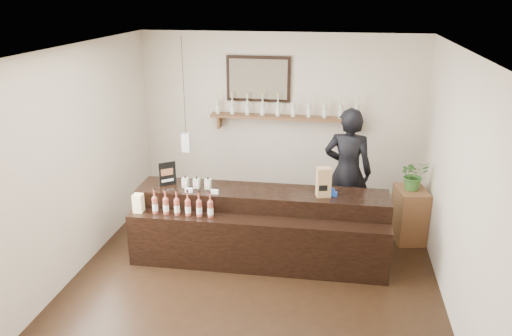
% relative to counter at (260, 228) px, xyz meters
% --- Properties ---
extents(ground, '(5.00, 5.00, 0.00)m').
position_rel_counter_xyz_m(ground, '(0.02, -0.58, -0.43)').
color(ground, black).
rests_on(ground, ground).
extents(room_shell, '(5.00, 5.00, 5.00)m').
position_rel_counter_xyz_m(room_shell, '(0.02, -0.58, 1.27)').
color(room_shell, beige).
rests_on(room_shell, ground).
extents(back_wall_decor, '(2.66, 0.96, 1.69)m').
position_rel_counter_xyz_m(back_wall_decor, '(-0.14, 1.80, 1.33)').
color(back_wall_decor, brown).
rests_on(back_wall_decor, ground).
extents(counter, '(3.32, 0.93, 1.08)m').
position_rel_counter_xyz_m(counter, '(0.00, 0.00, 0.00)').
color(counter, black).
rests_on(counter, ground).
extents(promo_sign, '(0.19, 0.16, 0.32)m').
position_rel_counter_xyz_m(promo_sign, '(-1.27, 0.11, 0.65)').
color(promo_sign, black).
rests_on(promo_sign, counter).
extents(paper_bag, '(0.20, 0.17, 0.38)m').
position_rel_counter_xyz_m(paper_bag, '(0.81, 0.06, 0.68)').
color(paper_bag, '#A47D4F').
rests_on(paper_bag, counter).
extents(tape_dispenser, '(0.13, 0.05, 0.11)m').
position_rel_counter_xyz_m(tape_dispenser, '(0.92, 0.09, 0.53)').
color(tape_dispenser, blue).
rests_on(tape_dispenser, counter).
extents(side_cabinet, '(0.48, 0.60, 0.78)m').
position_rel_counter_xyz_m(side_cabinet, '(2.02, 0.87, -0.05)').
color(side_cabinet, brown).
rests_on(side_cabinet, ground).
extents(potted_plant, '(0.48, 0.44, 0.43)m').
position_rel_counter_xyz_m(potted_plant, '(2.02, 0.87, 0.56)').
color(potted_plant, '#386D2B').
rests_on(potted_plant, side_cabinet).
extents(shopkeeper, '(0.83, 0.60, 2.13)m').
position_rel_counter_xyz_m(shopkeeper, '(1.12, 0.97, 0.63)').
color(shopkeeper, black).
rests_on(shopkeeper, ground).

